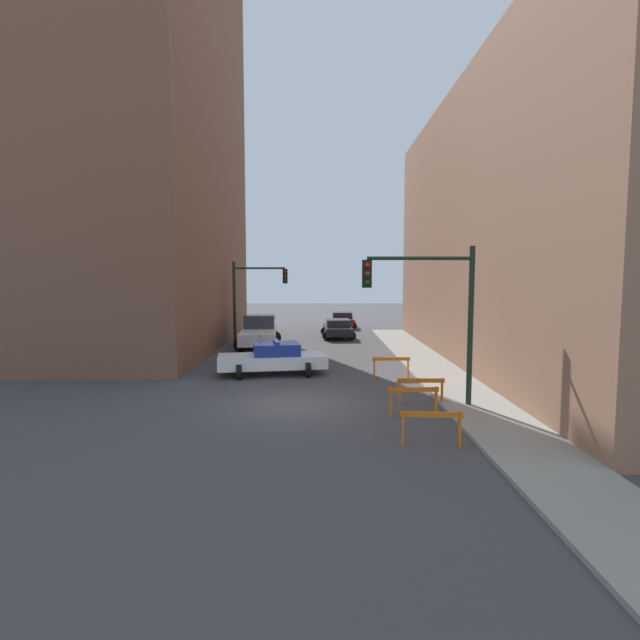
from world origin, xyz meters
name	(u,v)px	position (x,y,z in m)	size (l,w,h in m)	color
ground_plane	(293,404)	(0.00, 0.00, 0.00)	(120.00, 120.00, 0.00)	#424244
sidewalk_right	(476,403)	(6.20, 0.00, 0.06)	(2.40, 44.00, 0.12)	gray
building_corner_left	(105,131)	(-12.00, 14.00, 12.96)	(14.00, 20.00, 25.93)	brown
building_right	(577,226)	(13.40, 8.00, 6.73)	(12.00, 28.00, 13.46)	#93664C
traffic_light_near	(437,301)	(4.73, -0.40, 3.53)	(3.64, 0.35, 5.20)	black
traffic_light_far	(254,291)	(-3.30, 14.67, 3.40)	(3.44, 0.35, 5.20)	black
police_car	(275,358)	(-1.08, 5.12, 0.72)	(4.94, 2.85, 1.52)	white
white_truck	(261,332)	(-2.74, 13.51, 0.91)	(2.84, 5.51, 1.90)	silver
parked_car_near	(340,328)	(2.22, 17.96, 0.67)	(2.39, 4.37, 1.31)	black
parked_car_mid	(344,320)	(2.84, 24.75, 0.67)	(2.35, 4.35, 1.31)	maroon
pedestrian_crossing	(263,350)	(-1.83, 6.75, 0.86)	(0.41, 0.41, 1.66)	#382D23
barrier_front	(433,423)	(3.83, -4.12, 0.62)	(1.60, 0.25, 0.90)	orange
barrier_mid	(416,397)	(3.89, -1.37, 0.62)	(1.60, 0.28, 0.90)	orange
barrier_back	(423,387)	(4.39, -0.01, 0.62)	(1.60, 0.18, 0.90)	orange
barrier_corner	(393,364)	(4.01, 4.33, 0.62)	(1.60, 0.21, 0.90)	orange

